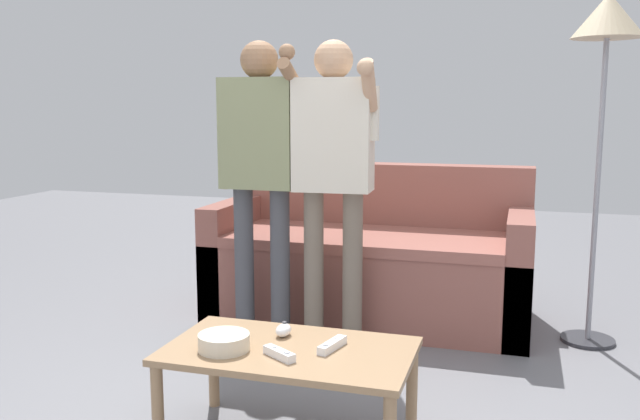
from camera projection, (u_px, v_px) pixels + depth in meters
name	position (u px, v px, depth m)	size (l,w,h in m)	color
couch	(371.00, 263.00, 4.04)	(1.85, 0.84, 0.90)	brown
coffee_table	(289.00, 361.00, 2.46)	(0.90, 0.52, 0.38)	#997551
snack_bowl	(224.00, 342.00, 2.43)	(0.19, 0.19, 0.06)	beige
game_remote_nunchuk	(283.00, 330.00, 2.58)	(0.06, 0.09, 0.05)	white
floor_lamp	(607.00, 41.00, 3.37)	(0.35, 0.35, 1.81)	#2D2D33
player_center	(333.00, 158.00, 3.40)	(0.48, 0.36, 1.58)	#756656
player_left	(261.00, 156.00, 3.50)	(0.47, 0.30, 1.59)	#47474C
game_remote_wand_near	(332.00, 345.00, 2.44)	(0.07, 0.17, 0.03)	white
game_remote_wand_far	(279.00, 354.00, 2.36)	(0.14, 0.11, 0.03)	white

